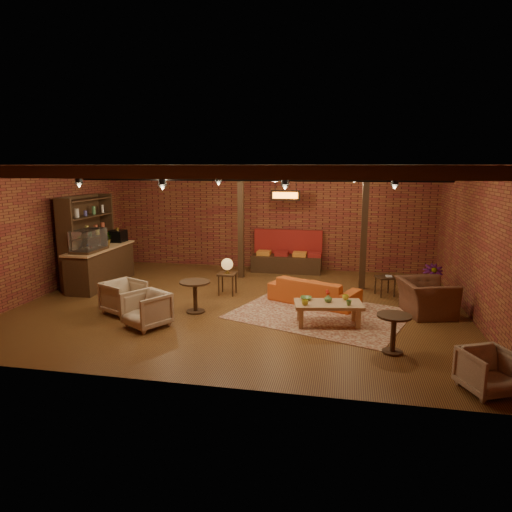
% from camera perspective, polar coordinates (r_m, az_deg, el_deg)
% --- Properties ---
extents(floor, '(10.00, 10.00, 0.00)m').
position_cam_1_polar(floor, '(10.71, -1.88, -6.08)').
color(floor, '#3A1A0E').
rests_on(floor, ground).
extents(ceiling, '(10.00, 8.00, 0.02)m').
position_cam_1_polar(ceiling, '(10.22, -1.99, 11.31)').
color(ceiling, black).
rests_on(ceiling, wall_back).
extents(wall_back, '(10.00, 0.02, 3.20)m').
position_cam_1_polar(wall_back, '(14.23, 1.74, 4.84)').
color(wall_back, maroon).
rests_on(wall_back, ground).
extents(wall_front, '(10.00, 0.02, 3.20)m').
position_cam_1_polar(wall_front, '(6.59, -9.88, -2.87)').
color(wall_front, maroon).
rests_on(wall_front, ground).
extents(wall_left, '(0.02, 8.00, 3.20)m').
position_cam_1_polar(wall_left, '(12.46, -24.96, 2.87)').
color(wall_left, maroon).
rests_on(wall_left, ground).
extents(wall_right, '(0.02, 8.00, 3.20)m').
position_cam_1_polar(wall_right, '(10.42, 25.92, 1.35)').
color(wall_right, maroon).
rests_on(wall_right, ground).
extents(ceiling_beams, '(9.80, 6.40, 0.22)m').
position_cam_1_polar(ceiling_beams, '(10.22, -1.99, 10.64)').
color(ceiling_beams, '#321F10').
rests_on(ceiling_beams, ceiling).
extents(ceiling_pipe, '(9.60, 0.12, 0.12)m').
position_cam_1_polar(ceiling_pipe, '(11.79, -0.18, 9.60)').
color(ceiling_pipe, black).
rests_on(ceiling_pipe, ceiling).
extents(post_left, '(0.16, 0.16, 3.20)m').
position_cam_1_polar(post_left, '(12.99, -1.90, 4.22)').
color(post_left, '#321F10').
rests_on(post_left, ground).
extents(post_right, '(0.16, 0.16, 3.20)m').
position_cam_1_polar(post_right, '(12.07, 13.38, 3.38)').
color(post_right, '#321F10').
rests_on(post_right, ground).
extents(service_counter, '(0.80, 2.50, 1.60)m').
position_cam_1_polar(service_counter, '(12.92, -18.85, -0.01)').
color(service_counter, '#321F10').
rests_on(service_counter, ground).
extents(plant_counter, '(0.35, 0.39, 0.30)m').
position_cam_1_polar(plant_counter, '(12.97, -18.14, 1.96)').
color(plant_counter, '#337F33').
rests_on(plant_counter, service_counter).
extents(shelving_hutch, '(0.52, 2.00, 2.40)m').
position_cam_1_polar(shelving_hutch, '(13.14, -20.25, 1.85)').
color(shelving_hutch, '#321F10').
rests_on(shelving_hutch, ground).
extents(banquette, '(2.10, 0.70, 1.00)m').
position_cam_1_polar(banquette, '(13.88, 3.85, 0.05)').
color(banquette, maroon).
rests_on(banquette, ground).
extents(service_sign, '(0.86, 0.06, 0.30)m').
position_cam_1_polar(service_sign, '(13.19, 3.70, 7.58)').
color(service_sign, orange).
rests_on(service_sign, ceiling).
extents(ceiling_spotlights, '(6.40, 4.40, 0.28)m').
position_cam_1_polar(ceiling_spotlights, '(10.23, -1.98, 9.40)').
color(ceiling_spotlights, black).
rests_on(ceiling_spotlights, ceiling).
extents(rug, '(4.22, 3.72, 0.01)m').
position_cam_1_polar(rug, '(10.13, 7.95, -7.17)').
color(rug, maroon).
rests_on(rug, floor).
extents(sofa, '(2.24, 1.56, 0.61)m').
position_cam_1_polar(sofa, '(10.80, 7.27, -4.33)').
color(sofa, '#C04E1A').
rests_on(sofa, floor).
extents(coffee_table, '(1.45, 0.90, 0.72)m').
position_cam_1_polar(coffee_table, '(9.38, 8.94, -6.10)').
color(coffee_table, '#A97D4F').
rests_on(coffee_table, floor).
extents(side_table_lamp, '(0.44, 0.44, 0.92)m').
position_cam_1_polar(side_table_lamp, '(11.39, -3.62, -1.38)').
color(side_table_lamp, '#321F10').
rests_on(side_table_lamp, floor).
extents(round_table_left, '(0.68, 0.68, 0.70)m').
position_cam_1_polar(round_table_left, '(10.12, -7.63, -4.40)').
color(round_table_left, '#321F10').
rests_on(round_table_left, floor).
extents(armchair_a, '(0.99, 1.01, 0.79)m').
position_cam_1_polar(armchair_a, '(10.42, -16.21, -4.76)').
color(armchair_a, beige).
rests_on(armchair_a, floor).
extents(armchair_b, '(1.02, 1.01, 0.79)m').
position_cam_1_polar(armchair_b, '(9.42, -13.54, -6.33)').
color(armchair_b, beige).
rests_on(armchair_b, floor).
extents(armchair_right, '(1.02, 1.32, 1.02)m').
position_cam_1_polar(armchair_right, '(10.53, 20.49, -4.21)').
color(armchair_right, brown).
rests_on(armchair_right, floor).
extents(side_table_book, '(0.56, 0.56, 0.50)m').
position_cam_1_polar(side_table_book, '(11.78, 15.86, -2.64)').
color(side_table_book, '#321F10').
rests_on(side_table_book, floor).
extents(round_table_right, '(0.59, 0.59, 0.69)m').
position_cam_1_polar(round_table_right, '(8.26, 16.83, -8.56)').
color(round_table_right, '#321F10').
rests_on(round_table_right, floor).
extents(armchair_far, '(0.87, 0.85, 0.69)m').
position_cam_1_polar(armchair_far, '(7.43, 27.08, -12.53)').
color(armchair_far, beige).
rests_on(armchair_far, floor).
extents(plant_tall, '(1.52, 1.52, 2.61)m').
position_cam_1_polar(plant_tall, '(11.55, 21.39, 1.09)').
color(plant_tall, '#4C7F4C').
rests_on(plant_tall, floor).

